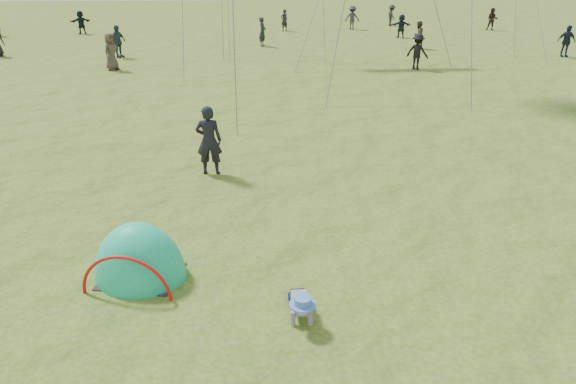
{
  "coord_description": "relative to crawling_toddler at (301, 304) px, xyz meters",
  "views": [
    {
      "loc": [
        -0.12,
        -6.4,
        4.98
      ],
      "look_at": [
        0.55,
        2.39,
        1.0
      ],
      "focal_mm": 32.0,
      "sensor_mm": 36.0,
      "label": 1
    }
  ],
  "objects": [
    {
      "name": "crowd_person_1",
      "position": [
        18.4,
        34.32,
        0.56
      ],
      "size": [
        1.02,
        0.96,
        1.67
      ],
      "primitive_type": "imported",
      "rotation": [
        0.0,
        0.0,
        5.73
      ],
      "color": "black",
      "rests_on": "ground"
    },
    {
      "name": "crowd_person_10",
      "position": [
        -7.4,
        20.18,
        0.61
      ],
      "size": [
        0.92,
        1.04,
        1.78
      ],
      "primitive_type": "imported",
      "rotation": [
        0.0,
        0.0,
        1.06
      ],
      "color": "#43392C",
      "rests_on": "ground"
    },
    {
      "name": "crowd_person_6",
      "position": [
        0.29,
        27.47,
        0.61
      ],
      "size": [
        0.62,
        0.75,
        1.77
      ],
      "primitive_type": "imported",
      "rotation": [
        0.0,
        0.0,
        1.21
      ],
      "color": "black",
      "rests_on": "ground"
    },
    {
      "name": "crowd_person_14",
      "position": [
        -7.89,
        23.82,
        0.6
      ],
      "size": [
        0.96,
        1.09,
        1.77
      ],
      "primitive_type": "imported",
      "rotation": [
        0.0,
        0.0,
        0.94
      ],
      "color": "#2A3C46",
      "rests_on": "ground"
    },
    {
      "name": "crowd_person_12",
      "position": [
        2.2,
        35.11,
        0.52
      ],
      "size": [
        0.7,
        0.64,
        1.6
      ],
      "primitive_type": "imported",
      "rotation": [
        0.0,
        0.0,
        3.71
      ],
      "color": "black",
      "rests_on": "ground"
    },
    {
      "name": "crowd_person_8",
      "position": [
        17.21,
        22.18,
        0.58
      ],
      "size": [
        1.05,
        0.51,
        1.72
      ],
      "primitive_type": "imported",
      "rotation": [
        0.0,
        0.0,
        6.19
      ],
      "color": "#1B2131",
      "rests_on": "ground"
    },
    {
      "name": "popup_tent",
      "position": [
        -2.63,
        1.35,
        -0.28
      ],
      "size": [
        1.82,
        1.6,
        2.04
      ],
      "primitive_type": "ellipsoid",
      "rotation": [
        0.0,
        0.0,
        -0.22
      ],
      "color": "#00A444",
      "rests_on": "ground"
    },
    {
      "name": "crowd_person_7",
      "position": [
        9.83,
        25.79,
        0.54
      ],
      "size": [
        1.0,
        0.98,
        1.63
      ],
      "primitive_type": "imported",
      "rotation": [
        0.0,
        0.0,
        3.84
      ],
      "color": "#3C2E27",
      "rests_on": "ground"
    },
    {
      "name": "crowd_person_9",
      "position": [
        7.65,
        35.81,
        0.61
      ],
      "size": [
        1.28,
        0.93,
        1.78
      ],
      "primitive_type": "imported",
      "rotation": [
        0.0,
        0.0,
        2.89
      ],
      "color": "#2C2A35",
      "rests_on": "ground"
    },
    {
      "name": "standing_adult",
      "position": [
        -1.72,
        6.03,
        0.61
      ],
      "size": [
        0.66,
        0.45,
        1.77
      ],
      "primitive_type": "imported",
      "rotation": [
        0.0,
        0.0,
        3.09
      ],
      "color": "black",
      "rests_on": "ground"
    },
    {
      "name": "ground",
      "position": [
        -0.55,
        0.11,
        -0.28
      ],
      "size": [
        140.0,
        140.0,
        0.0
      ],
      "primitive_type": "plane",
      "color": "#33580F"
    },
    {
      "name": "crowd_person_11",
      "position": [
        -12.95,
        34.56,
        0.55
      ],
      "size": [
        1.54,
        1.26,
        1.65
      ],
      "primitive_type": "imported",
      "rotation": [
        0.0,
        0.0,
        3.73
      ],
      "color": "black",
      "rests_on": "ground"
    },
    {
      "name": "crowd_person_15",
      "position": [
        11.35,
        37.87,
        0.56
      ],
      "size": [
        0.76,
        1.16,
        1.68
      ],
      "primitive_type": "imported",
      "rotation": [
        0.0,
        0.0,
        1.71
      ],
      "color": "black",
      "rests_on": "ground"
    },
    {
      "name": "crowd_person_5",
      "position": [
        10.18,
        30.78,
        0.51
      ],
      "size": [
        1.47,
        0.49,
        1.58
      ],
      "primitive_type": "imported",
      "rotation": [
        0.0,
        0.0,
        3.12
      ],
      "color": "#1A232B",
      "rests_on": "ground"
    },
    {
      "name": "crawling_toddler",
      "position": [
        0.0,
        0.0,
        0.0
      ],
      "size": [
        0.53,
        0.74,
        0.56
      ],
      "primitive_type": null,
      "rotation": [
        0.0,
        0.0,
        0.03
      ],
      "color": "black",
      "rests_on": "ground"
    },
    {
      "name": "crowd_person_3",
      "position": [
        7.75,
        19.24,
        0.58
      ],
      "size": [
        1.27,
        1.2,
        1.72
      ],
      "primitive_type": "imported",
      "rotation": [
        0.0,
        0.0,
        2.46
      ],
      "color": "black",
      "rests_on": "ground"
    }
  ]
}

